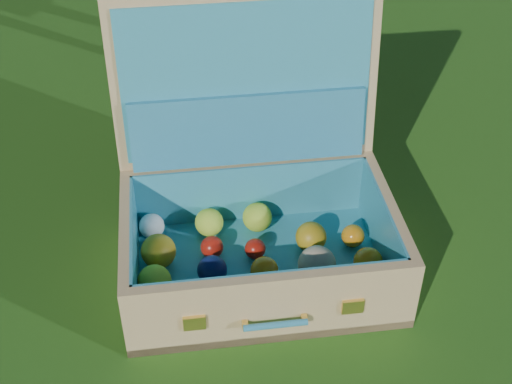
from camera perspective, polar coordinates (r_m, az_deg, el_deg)
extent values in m
plane|color=#215114|center=(1.75, -6.28, -2.59)|extent=(60.00, 60.00, 0.00)
cube|color=tan|center=(1.61, 0.33, -6.38)|extent=(0.60, 0.40, 0.02)
cube|color=tan|center=(1.42, 1.40, -9.35)|extent=(0.59, 0.03, 0.18)
cube|color=tan|center=(1.69, -0.54, -0.13)|extent=(0.59, 0.03, 0.18)
cube|color=tan|center=(1.55, -10.14, -5.24)|extent=(0.03, 0.35, 0.18)
cube|color=tan|center=(1.61, 10.41, -3.34)|extent=(0.03, 0.35, 0.18)
cube|color=teal|center=(1.60, 0.33, -6.03)|extent=(0.55, 0.36, 0.01)
cube|color=teal|center=(1.43, 1.32, -8.65)|extent=(0.55, 0.02, 0.16)
cube|color=teal|center=(1.68, -0.48, -0.13)|extent=(0.55, 0.02, 0.16)
cube|color=teal|center=(1.54, -9.68, -4.90)|extent=(0.01, 0.35, 0.16)
cube|color=teal|center=(1.60, 9.98, -3.10)|extent=(0.01, 0.35, 0.16)
cube|color=tan|center=(1.58, -0.85, 9.07)|extent=(0.59, 0.10, 0.39)
cube|color=teal|center=(1.56, -0.76, 8.81)|extent=(0.55, 0.06, 0.35)
cube|color=teal|center=(1.60, -0.63, 5.04)|extent=(0.53, 0.05, 0.17)
cube|color=#F2C659|center=(1.41, -4.95, -10.40)|extent=(0.04, 0.01, 0.03)
cube|color=#F2C659|center=(1.44, 7.75, -9.07)|extent=(0.04, 0.01, 0.03)
cylinder|color=teal|center=(1.42, 1.57, -10.59)|extent=(0.13, 0.02, 0.01)
cube|color=#F2C659|center=(1.42, -0.87, -10.60)|extent=(0.01, 0.02, 0.01)
cube|color=#F2C659|center=(1.43, 3.89, -10.10)|extent=(0.01, 0.02, 0.01)
sphere|color=white|center=(1.47, -7.55, -9.06)|extent=(0.08, 0.08, 0.08)
sphere|color=#C2E337|center=(1.47, -3.62, -9.09)|extent=(0.07, 0.07, 0.07)
sphere|color=#C2E337|center=(1.49, 0.86, -8.64)|extent=(0.06, 0.06, 0.06)
sphere|color=#0E174A|center=(1.50, 5.69, -8.03)|extent=(0.06, 0.06, 0.06)
sphere|color=#C2E337|center=(1.53, 9.08, -7.32)|extent=(0.07, 0.07, 0.07)
sphere|color=#C2E337|center=(1.53, -8.12, -7.11)|extent=(0.07, 0.07, 0.07)
sphere|color=#0E174A|center=(1.54, -3.53, -6.25)|extent=(0.06, 0.06, 0.06)
sphere|color=orange|center=(1.54, 0.68, -6.29)|extent=(0.06, 0.06, 0.06)
sphere|color=beige|center=(1.55, 4.89, -5.79)|extent=(0.08, 0.08, 0.08)
sphere|color=orange|center=(1.58, 8.95, -5.54)|extent=(0.06, 0.06, 0.06)
sphere|color=#B88F18|center=(1.59, -7.81, -4.71)|extent=(0.08, 0.08, 0.08)
sphere|color=#A8190D|center=(1.61, -3.54, -4.42)|extent=(0.05, 0.05, 0.05)
sphere|color=#A8190D|center=(1.60, -0.07, -4.56)|extent=(0.05, 0.05, 0.05)
sphere|color=#B88F18|center=(1.62, 4.42, -3.60)|extent=(0.07, 0.07, 0.07)
sphere|color=orange|center=(1.65, 7.76, -3.49)|extent=(0.05, 0.05, 0.05)
sphere|color=white|center=(1.67, -8.35, -2.71)|extent=(0.06, 0.06, 0.06)
sphere|color=#C2E337|center=(1.66, -3.77, -2.43)|extent=(0.07, 0.07, 0.07)
sphere|color=#C2E337|center=(1.67, 0.10, -2.03)|extent=(0.07, 0.07, 0.07)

